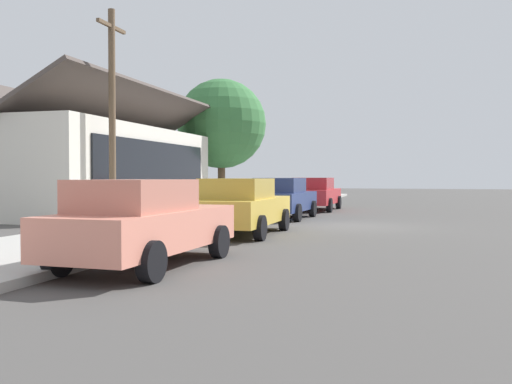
{
  "coord_description": "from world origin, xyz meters",
  "views": [
    {
      "loc": [
        -18.68,
        -2.04,
        1.64
      ],
      "look_at": [
        -0.72,
        3.01,
        1.13
      ],
      "focal_mm": 39.46,
      "sensor_mm": 36.0,
      "label": 1
    }
  ],
  "objects_px": {
    "utility_pole_wooden": "(112,112)",
    "fire_hydrant_red": "(217,211)",
    "car_mustard": "(241,206)",
    "car_coral": "(144,222)",
    "shade_tree": "(221,124)",
    "car_navy": "(282,198)",
    "car_cherry": "(315,194)"
  },
  "relations": [
    {
      "from": "car_coral",
      "to": "utility_pole_wooden",
      "type": "bearing_deg",
      "value": 35.33
    },
    {
      "from": "utility_pole_wooden",
      "to": "fire_hydrant_red",
      "type": "distance_m",
      "value": 5.28
    },
    {
      "from": "car_navy",
      "to": "shade_tree",
      "type": "bearing_deg",
      "value": 32.49
    },
    {
      "from": "car_coral",
      "to": "shade_tree",
      "type": "distance_m",
      "value": 23.69
    },
    {
      "from": "car_mustard",
      "to": "fire_hydrant_red",
      "type": "height_order",
      "value": "car_mustard"
    },
    {
      "from": "car_navy",
      "to": "fire_hydrant_red",
      "type": "relative_size",
      "value": 6.16
    },
    {
      "from": "car_mustard",
      "to": "fire_hydrant_red",
      "type": "relative_size",
      "value": 6.5
    },
    {
      "from": "shade_tree",
      "to": "car_navy",
      "type": "bearing_deg",
      "value": -149.51
    },
    {
      "from": "car_coral",
      "to": "car_navy",
      "type": "xyz_separation_m",
      "value": [
        12.05,
        0.22,
        -0.0
      ]
    },
    {
      "from": "car_coral",
      "to": "utility_pole_wooden",
      "type": "relative_size",
      "value": 0.61
    },
    {
      "from": "car_cherry",
      "to": "utility_pole_wooden",
      "type": "relative_size",
      "value": 0.65
    },
    {
      "from": "car_mustard",
      "to": "utility_pole_wooden",
      "type": "distance_m",
      "value": 6.87
    },
    {
      "from": "shade_tree",
      "to": "utility_pole_wooden",
      "type": "height_order",
      "value": "utility_pole_wooden"
    },
    {
      "from": "fire_hydrant_red",
      "to": "car_navy",
      "type": "bearing_deg",
      "value": -19.05
    },
    {
      "from": "car_navy",
      "to": "car_cherry",
      "type": "relative_size",
      "value": 0.9
    },
    {
      "from": "car_navy",
      "to": "fire_hydrant_red",
      "type": "distance_m",
      "value": 4.08
    },
    {
      "from": "car_coral",
      "to": "car_navy",
      "type": "height_order",
      "value": "same"
    },
    {
      "from": "car_coral",
      "to": "car_mustard",
      "type": "xyz_separation_m",
      "value": [
        5.92,
        -0.01,
        0.0
      ]
    },
    {
      "from": "car_coral",
      "to": "shade_tree",
      "type": "xyz_separation_m",
      "value": [
        22.47,
        6.36,
        3.95
      ]
    },
    {
      "from": "shade_tree",
      "to": "fire_hydrant_red",
      "type": "bearing_deg",
      "value": -161.36
    },
    {
      "from": "car_navy",
      "to": "car_cherry",
      "type": "xyz_separation_m",
      "value": [
        5.82,
        -0.27,
        0.0
      ]
    },
    {
      "from": "car_coral",
      "to": "utility_pole_wooden",
      "type": "distance_m",
      "value": 10.62
    },
    {
      "from": "utility_pole_wooden",
      "to": "car_coral",
      "type": "bearing_deg",
      "value": -146.88
    },
    {
      "from": "car_mustard",
      "to": "car_navy",
      "type": "bearing_deg",
      "value": 1.63
    },
    {
      "from": "shade_tree",
      "to": "fire_hydrant_red",
      "type": "relative_size",
      "value": 10.46
    },
    {
      "from": "car_navy",
      "to": "fire_hydrant_red",
      "type": "bearing_deg",
      "value": 162.96
    },
    {
      "from": "car_navy",
      "to": "car_cherry",
      "type": "bearing_deg",
      "value": -0.67
    },
    {
      "from": "car_cherry",
      "to": "car_navy",
      "type": "bearing_deg",
      "value": 177.85
    },
    {
      "from": "car_navy",
      "to": "shade_tree",
      "type": "height_order",
      "value": "shade_tree"
    },
    {
      "from": "car_coral",
      "to": "shade_tree",
      "type": "height_order",
      "value": "shade_tree"
    },
    {
      "from": "car_cherry",
      "to": "fire_hydrant_red",
      "type": "bearing_deg",
      "value": 171.13
    },
    {
      "from": "car_cherry",
      "to": "shade_tree",
      "type": "relative_size",
      "value": 0.66
    }
  ]
}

